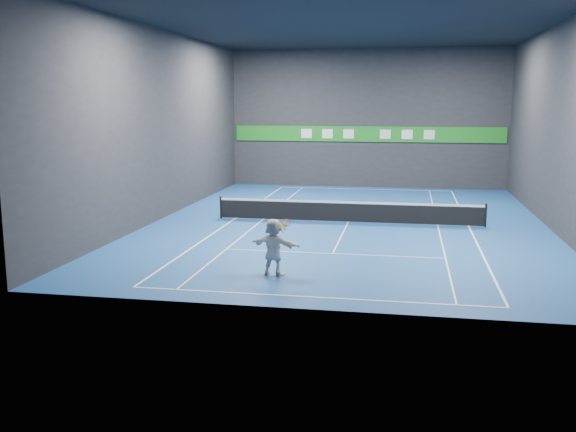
% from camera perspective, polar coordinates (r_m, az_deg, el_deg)
% --- Properties ---
extents(ground, '(26.00, 26.00, 0.00)m').
position_cam_1_polar(ground, '(30.26, 5.37, -0.57)').
color(ground, navy).
rests_on(ground, ground).
extents(ceiling, '(26.00, 26.00, 0.00)m').
position_cam_1_polar(ceiling, '(29.93, 5.66, 16.62)').
color(ceiling, black).
rests_on(ceiling, ground).
extents(wall_back, '(18.00, 0.10, 9.00)m').
position_cam_1_polar(wall_back, '(42.71, 7.06, 8.58)').
color(wall_back, '#262629').
rests_on(wall_back, ground).
extents(wall_front, '(18.00, 0.10, 9.00)m').
position_cam_1_polar(wall_front, '(16.86, 1.60, 6.41)').
color(wall_front, '#262629').
rests_on(wall_front, ground).
extents(wall_left, '(0.10, 26.00, 9.00)m').
position_cam_1_polar(wall_left, '(31.83, -11.01, 7.98)').
color(wall_left, '#262629').
rests_on(wall_left, ground).
extents(wall_right, '(0.10, 26.00, 9.00)m').
position_cam_1_polar(wall_right, '(30.33, 22.85, 7.28)').
color(wall_right, '#262629').
rests_on(wall_right, ground).
extents(baseline_near, '(10.98, 0.08, 0.01)m').
position_cam_1_polar(baseline_near, '(18.77, 2.06, -7.20)').
color(baseline_near, white).
rests_on(baseline_near, ground).
extents(baseline_far, '(10.98, 0.08, 0.01)m').
position_cam_1_polar(baseline_far, '(41.97, 6.84, 2.40)').
color(baseline_far, white).
rests_on(baseline_far, ground).
extents(sideline_doubles_left, '(0.08, 23.78, 0.01)m').
position_cam_1_polar(sideline_doubles_left, '(31.21, -4.72, -0.23)').
color(sideline_doubles_left, white).
rests_on(sideline_doubles_left, ground).
extents(sideline_doubles_right, '(0.08, 23.78, 0.01)m').
position_cam_1_polar(sideline_doubles_right, '(30.28, 15.77, -0.90)').
color(sideline_doubles_right, white).
rests_on(sideline_doubles_right, ground).
extents(sideline_singles_left, '(0.06, 23.78, 0.01)m').
position_cam_1_polar(sideline_singles_left, '(30.88, -2.25, -0.31)').
color(sideline_singles_left, white).
rests_on(sideline_singles_left, ground).
extents(sideline_singles_right, '(0.06, 23.78, 0.01)m').
position_cam_1_polar(sideline_singles_right, '(30.18, 13.16, -0.82)').
color(sideline_singles_right, white).
rests_on(sideline_singles_right, ground).
extents(service_line_near, '(8.23, 0.06, 0.01)m').
position_cam_1_polar(service_line_near, '(24.02, 3.99, -3.35)').
color(service_line_near, white).
rests_on(service_line_near, ground).
extents(service_line_far, '(8.23, 0.06, 0.01)m').
position_cam_1_polar(service_line_far, '(36.54, 6.28, 1.27)').
color(service_line_far, white).
rests_on(service_line_far, ground).
extents(center_service_line, '(0.06, 12.80, 0.01)m').
position_cam_1_polar(center_service_line, '(30.26, 5.37, -0.56)').
color(center_service_line, white).
rests_on(center_service_line, ground).
extents(player, '(1.82, 1.01, 1.87)m').
position_cam_1_polar(player, '(20.89, -1.29, -2.76)').
color(player, silver).
rests_on(player, ground).
extents(tennis_ball, '(0.07, 0.07, 0.07)m').
position_cam_1_polar(tennis_ball, '(20.64, -2.24, 1.60)').
color(tennis_ball, yellow).
rests_on(tennis_ball, player).
extents(tennis_net, '(12.50, 0.10, 1.07)m').
position_cam_1_polar(tennis_net, '(30.16, 5.39, 0.44)').
color(tennis_net, black).
rests_on(tennis_net, ground).
extents(sponsor_banner, '(17.64, 0.11, 1.00)m').
position_cam_1_polar(sponsor_banner, '(42.69, 7.03, 7.24)').
color(sponsor_banner, '#1C8220').
rests_on(sponsor_banner, wall_back).
extents(tennis_racket, '(0.50, 0.35, 0.51)m').
position_cam_1_polar(tennis_racket, '(20.70, -0.23, -0.70)').
color(tennis_racket, '#B0121B').
rests_on(tennis_racket, player).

